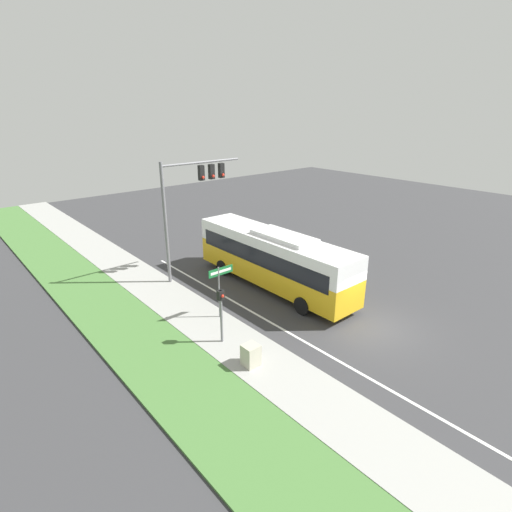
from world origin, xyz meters
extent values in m
plane|color=#38383A|center=(0.00, 0.00, 0.00)|extent=(80.00, 80.00, 0.00)
cube|color=#9E9E99|center=(-6.20, 0.00, 0.06)|extent=(2.80, 80.00, 0.12)
cube|color=#477538|center=(-9.40, 0.00, 0.05)|extent=(3.60, 80.00, 0.10)
cube|color=silver|center=(-3.60, 0.00, 0.00)|extent=(0.14, 30.00, 0.01)
cube|color=gold|center=(-0.60, 6.66, 1.22)|extent=(2.40, 11.32, 1.57)
cube|color=white|center=(-0.60, 6.66, 2.64)|extent=(2.40, 11.32, 1.28)
cube|color=black|center=(-0.60, 6.66, 2.20)|extent=(2.44, 10.42, 0.97)
cube|color=white|center=(-0.60, 5.81, 3.40)|extent=(1.68, 3.96, 0.24)
cylinder|color=black|center=(-1.75, 10.17, 0.48)|extent=(0.28, 0.97, 0.97)
cylinder|color=black|center=(0.55, 10.17, 0.48)|extent=(0.28, 0.97, 0.97)
cylinder|color=black|center=(-1.75, 3.15, 0.48)|extent=(0.28, 0.97, 0.97)
cylinder|color=black|center=(0.55, 3.15, 0.48)|extent=(0.28, 0.97, 0.97)
cylinder|color=slate|center=(-5.05, 11.13, 3.68)|extent=(0.20, 0.20, 7.36)
cylinder|color=slate|center=(-2.35, 11.13, 7.11)|extent=(5.40, 0.14, 0.14)
cube|color=black|center=(-2.42, 11.13, 6.49)|extent=(0.32, 0.28, 0.90)
sphere|color=red|center=(-2.42, 10.95, 6.25)|extent=(0.18, 0.18, 0.18)
cube|color=black|center=(-1.68, 11.13, 6.49)|extent=(0.32, 0.28, 0.90)
sphere|color=red|center=(-1.68, 10.95, 6.25)|extent=(0.18, 0.18, 0.18)
cube|color=black|center=(-0.93, 11.13, 6.49)|extent=(0.32, 0.28, 0.90)
sphere|color=red|center=(-0.93, 10.95, 6.25)|extent=(0.18, 0.18, 0.18)
cylinder|color=slate|center=(-6.58, 3.61, 1.34)|extent=(0.12, 0.12, 2.69)
cube|color=black|center=(-6.58, 3.61, 2.47)|extent=(0.28, 0.24, 0.44)
sphere|color=red|center=(-6.58, 3.46, 2.47)|extent=(0.14, 0.14, 0.14)
cylinder|color=slate|center=(-5.31, 5.55, 1.42)|extent=(0.08, 0.08, 2.85)
cube|color=#196B33|center=(-5.17, 5.55, 2.60)|extent=(1.44, 0.03, 0.40)
cube|color=white|center=(-5.17, 5.53, 2.60)|extent=(1.22, 0.01, 0.14)
cube|color=#B7B29E|center=(-6.73, 1.39, 0.59)|extent=(0.65, 0.62, 0.93)
camera|label=1|loc=(-15.68, -9.37, 10.19)|focal=28.00mm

